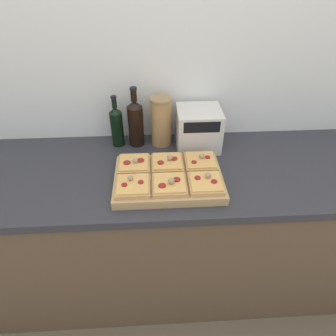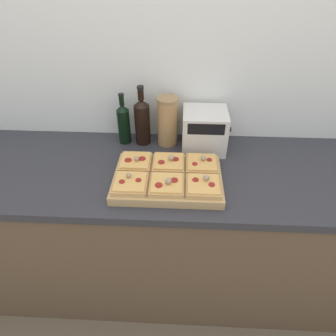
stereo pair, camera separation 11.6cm
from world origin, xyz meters
TOP-DOWN VIEW (x-y plane):
  - ground_plane at (0.00, 0.00)m, footprint 12.00×12.00m
  - wall_back at (0.00, 0.67)m, footprint 6.00×0.06m
  - kitchen_counter at (0.00, 0.32)m, footprint 2.63×0.67m
  - cutting_board at (-0.03, 0.22)m, footprint 0.48×0.33m
  - pizza_slice_back_left at (-0.18, 0.30)m, footprint 0.14×0.15m
  - pizza_slice_back_center at (-0.03, 0.30)m, footprint 0.14×0.15m
  - pizza_slice_back_right at (0.13, 0.30)m, footprint 0.14×0.15m
  - pizza_slice_front_left at (-0.18, 0.14)m, footprint 0.14×0.15m
  - pizza_slice_front_center at (-0.03, 0.14)m, footprint 0.14×0.15m
  - pizza_slice_front_right at (0.13, 0.14)m, footprint 0.14×0.15m
  - olive_oil_bottle at (-0.27, 0.56)m, footprint 0.07×0.07m
  - wine_bottle at (-0.18, 0.56)m, footprint 0.08×0.08m
  - grain_jar_tall at (-0.04, 0.56)m, footprint 0.11×0.11m
  - toaster_oven at (0.15, 0.52)m, footprint 0.25×0.20m

SIDE VIEW (x-z plane):
  - ground_plane at x=0.00m, z-range 0.00..0.00m
  - kitchen_counter at x=0.00m, z-range 0.00..0.89m
  - cutting_board at x=-0.03m, z-range 0.88..0.92m
  - pizza_slice_front_left at x=-0.18m, z-range 0.91..0.96m
  - pizza_slice_back_left at x=-0.18m, z-range 0.91..0.96m
  - pizza_slice_back_right at x=0.13m, z-range 0.91..0.97m
  - pizza_slice_front_right at x=0.13m, z-range 0.91..0.97m
  - pizza_slice_back_center at x=-0.03m, z-range 0.91..0.97m
  - pizza_slice_front_center at x=-0.03m, z-range 0.91..0.97m
  - toaster_oven at x=0.15m, z-range 0.88..1.09m
  - olive_oil_bottle at x=-0.27m, z-range 0.86..1.14m
  - wine_bottle at x=-0.18m, z-range 0.86..1.17m
  - grain_jar_tall at x=-0.04m, z-range 0.88..1.15m
  - wall_back at x=0.00m, z-range 0.00..2.50m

